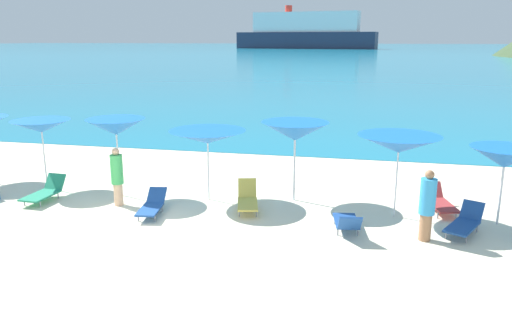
{
  "coord_description": "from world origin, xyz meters",
  "views": [
    {
      "loc": [
        5.91,
        -10.42,
        4.72
      ],
      "look_at": [
        2.84,
        3.55,
        1.2
      ],
      "focal_mm": 34.83,
      "sensor_mm": 36.0,
      "label": 1
    }
  ],
  "objects_px": {
    "umbrella_5": "(208,137)",
    "lounge_chair_0": "(45,191)",
    "lounge_chair_6": "(465,222)",
    "lounge_chair_1": "(152,205)",
    "umbrella_6": "(295,131)",
    "cruise_ship": "(305,33)",
    "umbrella_3": "(41,126)",
    "beachgoer_1": "(117,175)",
    "beachgoer_0": "(427,204)",
    "umbrella_8": "(505,158)",
    "umbrella_4": "(116,127)",
    "lounge_chair_2": "(247,199)",
    "umbrella_7": "(399,144)",
    "lounge_chair_9": "(439,201)",
    "lounge_chair_3": "(347,222)"
  },
  "relations": [
    {
      "from": "lounge_chair_0",
      "to": "beachgoer_0",
      "type": "relative_size",
      "value": 0.86
    },
    {
      "from": "lounge_chair_2",
      "to": "cruise_ship",
      "type": "xyz_separation_m",
      "value": [
        -25.47,
        222.09,
        6.95
      ]
    },
    {
      "from": "umbrella_8",
      "to": "cruise_ship",
      "type": "relative_size",
      "value": 0.03
    },
    {
      "from": "umbrella_7",
      "to": "lounge_chair_2",
      "type": "height_order",
      "value": "umbrella_7"
    },
    {
      "from": "lounge_chair_0",
      "to": "beachgoer_0",
      "type": "distance_m",
      "value": 10.8
    },
    {
      "from": "umbrella_7",
      "to": "lounge_chair_6",
      "type": "bearing_deg",
      "value": -29.19
    },
    {
      "from": "umbrella_3",
      "to": "lounge_chair_0",
      "type": "distance_m",
      "value": 2.23
    },
    {
      "from": "umbrella_5",
      "to": "umbrella_3",
      "type": "bearing_deg",
      "value": 179.52
    },
    {
      "from": "umbrella_6",
      "to": "lounge_chair_0",
      "type": "xyz_separation_m",
      "value": [
        -7.26,
        -1.63,
        -1.81
      ]
    },
    {
      "from": "umbrella_6",
      "to": "beachgoer_0",
      "type": "distance_m",
      "value": 4.38
    },
    {
      "from": "umbrella_8",
      "to": "beachgoer_1",
      "type": "bearing_deg",
      "value": -176.03
    },
    {
      "from": "umbrella_6",
      "to": "lounge_chair_3",
      "type": "height_order",
      "value": "umbrella_6"
    },
    {
      "from": "umbrella_7",
      "to": "lounge_chair_9",
      "type": "height_order",
      "value": "umbrella_7"
    },
    {
      "from": "umbrella_5",
      "to": "cruise_ship",
      "type": "height_order",
      "value": "cruise_ship"
    },
    {
      "from": "umbrella_5",
      "to": "lounge_chair_0",
      "type": "height_order",
      "value": "umbrella_5"
    },
    {
      "from": "umbrella_6",
      "to": "cruise_ship",
      "type": "xyz_separation_m",
      "value": [
        -26.62,
        220.92,
        5.18
      ]
    },
    {
      "from": "umbrella_6",
      "to": "cruise_ship",
      "type": "bearing_deg",
      "value": 96.87
    },
    {
      "from": "umbrella_4",
      "to": "lounge_chair_1",
      "type": "distance_m",
      "value": 2.87
    },
    {
      "from": "umbrella_5",
      "to": "lounge_chair_0",
      "type": "relative_size",
      "value": 1.66
    },
    {
      "from": "umbrella_5",
      "to": "cruise_ship",
      "type": "relative_size",
      "value": 0.04
    },
    {
      "from": "umbrella_5",
      "to": "lounge_chair_6",
      "type": "xyz_separation_m",
      "value": [
        7.01,
        -1.22,
        -1.61
      ]
    },
    {
      "from": "umbrella_3",
      "to": "umbrella_4",
      "type": "xyz_separation_m",
      "value": [
        2.71,
        -0.23,
        0.12
      ]
    },
    {
      "from": "lounge_chair_0",
      "to": "lounge_chair_9",
      "type": "xyz_separation_m",
      "value": [
        11.37,
        1.56,
        0.01
      ]
    },
    {
      "from": "beachgoer_0",
      "to": "umbrella_8",
      "type": "bearing_deg",
      "value": -132.98
    },
    {
      "from": "umbrella_7",
      "to": "lounge_chair_3",
      "type": "bearing_deg",
      "value": -129.19
    },
    {
      "from": "lounge_chair_6",
      "to": "beachgoer_0",
      "type": "xyz_separation_m",
      "value": [
        -1.0,
        -0.64,
        0.61
      ]
    },
    {
      "from": "umbrella_4",
      "to": "umbrella_6",
      "type": "bearing_deg",
      "value": 7.25
    },
    {
      "from": "umbrella_6",
      "to": "beachgoer_1",
      "type": "bearing_deg",
      "value": -162.4
    },
    {
      "from": "umbrella_3",
      "to": "cruise_ship",
      "type": "relative_size",
      "value": 0.03
    },
    {
      "from": "umbrella_4",
      "to": "lounge_chair_2",
      "type": "xyz_separation_m",
      "value": [
        4.16,
        -0.49,
        -1.81
      ]
    },
    {
      "from": "umbrella_3",
      "to": "lounge_chair_3",
      "type": "distance_m",
      "value": 10.0
    },
    {
      "from": "lounge_chair_6",
      "to": "lounge_chair_1",
      "type": "bearing_deg",
      "value": -150.76
    },
    {
      "from": "umbrella_7",
      "to": "lounge_chair_1",
      "type": "relative_size",
      "value": 1.48
    },
    {
      "from": "umbrella_7",
      "to": "lounge_chair_0",
      "type": "bearing_deg",
      "value": -175.32
    },
    {
      "from": "umbrella_4",
      "to": "lounge_chair_3",
      "type": "xyz_separation_m",
      "value": [
        6.97,
        -1.61,
        -1.85
      ]
    },
    {
      "from": "lounge_chair_0",
      "to": "lounge_chair_6",
      "type": "relative_size",
      "value": 0.94
    },
    {
      "from": "umbrella_7",
      "to": "beachgoer_1",
      "type": "bearing_deg",
      "value": -174.44
    },
    {
      "from": "lounge_chair_6",
      "to": "lounge_chair_0",
      "type": "bearing_deg",
      "value": -153.63
    },
    {
      "from": "umbrella_4",
      "to": "umbrella_5",
      "type": "bearing_deg",
      "value": 3.78
    },
    {
      "from": "umbrella_3",
      "to": "beachgoer_0",
      "type": "relative_size",
      "value": 1.27
    },
    {
      "from": "lounge_chair_6",
      "to": "cruise_ship",
      "type": "height_order",
      "value": "cruise_ship"
    },
    {
      "from": "beachgoer_1",
      "to": "umbrella_7",
      "type": "bearing_deg",
      "value": -49.87
    },
    {
      "from": "beachgoer_0",
      "to": "lounge_chair_2",
      "type": "bearing_deg",
      "value": -4.73
    },
    {
      "from": "umbrella_5",
      "to": "beachgoer_1",
      "type": "distance_m",
      "value": 2.81
    },
    {
      "from": "umbrella_4",
      "to": "lounge_chair_9",
      "type": "bearing_deg",
      "value": 3.68
    },
    {
      "from": "umbrella_5",
      "to": "lounge_chair_2",
      "type": "bearing_deg",
      "value": -26.55
    },
    {
      "from": "lounge_chair_1",
      "to": "beachgoer_1",
      "type": "distance_m",
      "value": 1.5
    },
    {
      "from": "umbrella_4",
      "to": "lounge_chair_1",
      "type": "bearing_deg",
      "value": -39.59
    },
    {
      "from": "lounge_chair_3",
      "to": "lounge_chair_9",
      "type": "height_order",
      "value": "lounge_chair_3"
    },
    {
      "from": "umbrella_6",
      "to": "lounge_chair_2",
      "type": "bearing_deg",
      "value": -134.64
    }
  ]
}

